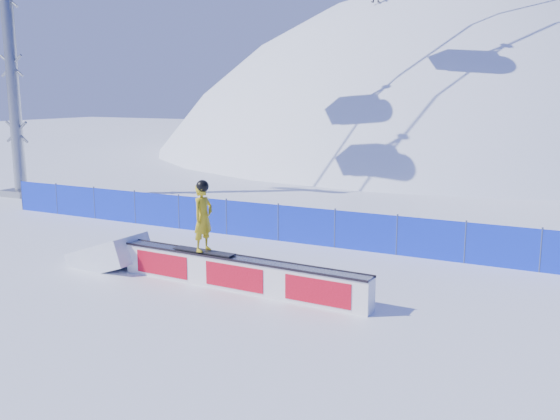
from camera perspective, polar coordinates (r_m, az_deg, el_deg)
The scene contains 6 objects.
ground at distance 17.41m, azimuth -9.99°, elevation -5.51°, with size 160.00×160.00×0.00m, color white.
snow_hill at distance 60.64m, azimuth 15.88°, elevation -11.80°, with size 64.00×64.00×64.00m.
safety_fence at distance 20.91m, azimuth -2.58°, elevation -0.92°, with size 22.05×0.05×1.30m.
rail_box at distance 15.47m, azimuth -3.78°, elevation -5.85°, with size 6.99×0.79×0.84m.
snow_ramp at distance 18.27m, azimuth -15.29°, elevation -4.96°, with size 2.02×1.35×0.76m, color white, non-canonical shape.
snowboarder at distance 15.74m, azimuth -7.04°, elevation -0.63°, with size 1.77×0.67×1.84m.
Camera 1 is at (10.22, -13.25, 4.82)m, focal length 40.00 mm.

